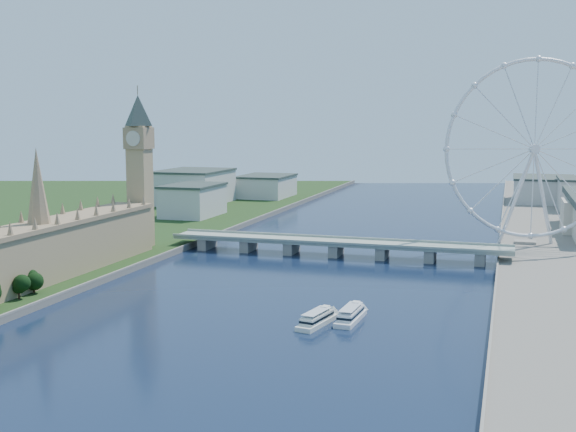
% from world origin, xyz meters
% --- Properties ---
extents(parliament_range, '(24.00, 200.00, 70.00)m').
position_xyz_m(parliament_range, '(-128.00, 170.00, 18.48)').
color(parliament_range, tan).
rests_on(parliament_range, ground).
extents(big_ben, '(20.02, 20.02, 110.00)m').
position_xyz_m(big_ben, '(-128.00, 278.00, 66.57)').
color(big_ben, tan).
rests_on(big_ben, ground).
extents(westminster_bridge, '(220.00, 22.00, 9.50)m').
position_xyz_m(westminster_bridge, '(0.00, 300.00, 6.63)').
color(westminster_bridge, gray).
rests_on(westminster_bridge, ground).
extents(london_eye, '(113.60, 39.12, 124.30)m').
position_xyz_m(london_eye, '(119.98, 355.08, 67.52)').
color(london_eye, silver).
rests_on(london_eye, ground).
extents(city_skyline, '(505.00, 280.00, 32.00)m').
position_xyz_m(city_skyline, '(39.22, 560.08, 16.96)').
color(city_skyline, beige).
rests_on(city_skyline, ground).
extents(tour_boat_near, '(13.51, 30.90, 6.62)m').
position_xyz_m(tour_boat_near, '(28.84, 142.67, 0.00)').
color(tour_boat_near, silver).
rests_on(tour_boat_near, ground).
extents(tour_boat_far, '(9.76, 31.25, 6.82)m').
position_xyz_m(tour_boat_far, '(41.35, 152.87, 0.00)').
color(tour_boat_far, silver).
rests_on(tour_boat_far, ground).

